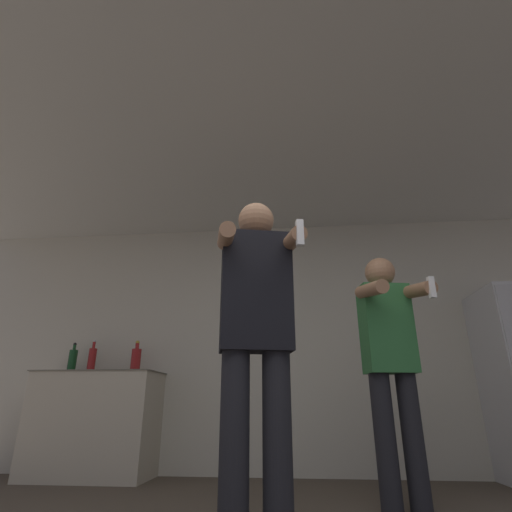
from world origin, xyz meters
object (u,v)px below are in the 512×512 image
object	(u,v)px
bottle_brown_liquor	(136,359)
person_woman_foreground	(256,334)
person_man_side	(390,354)
bottle_dark_rum	(92,359)
bottle_clear_vodka	(72,360)

from	to	relation	value
bottle_brown_liquor	person_woman_foreground	bearing A→B (deg)	-52.69
bottle_brown_liquor	person_woman_foreground	world-z (taller)	person_woman_foreground
bottle_brown_liquor	person_man_side	world-z (taller)	person_man_side
bottle_dark_rum	person_man_side	distance (m)	2.93
bottle_dark_rum	person_man_side	world-z (taller)	person_man_side
person_woman_foreground	bottle_brown_liquor	bearing A→B (deg)	127.31
person_man_side	bottle_brown_liquor	bearing A→B (deg)	154.87
bottle_dark_rum	bottle_brown_liquor	bearing A→B (deg)	0.00
bottle_clear_vodka	person_man_side	world-z (taller)	person_man_side
person_woman_foreground	person_man_side	size ratio (longest dim) A/B	1.06
bottle_dark_rum	bottle_clear_vodka	xyz separation A→B (m)	(-0.21, 0.00, -0.01)
person_woman_foreground	person_man_side	bearing A→B (deg)	41.59
bottle_clear_vodka	person_woman_foreground	bearing A→B (deg)	-41.56
bottle_clear_vodka	person_woman_foreground	distance (m)	2.76
bottle_brown_liquor	bottle_clear_vodka	xyz separation A→B (m)	(-0.67, -0.00, -0.00)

